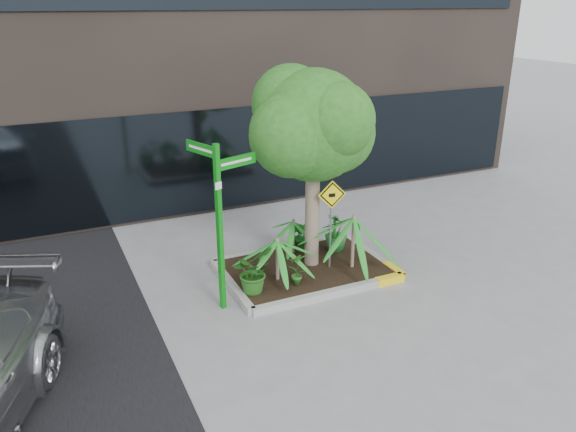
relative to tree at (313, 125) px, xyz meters
name	(u,v)px	position (x,y,z in m)	size (l,w,h in m)	color
ground	(303,281)	(-0.38, -0.41, -3.01)	(80.00, 80.00, 0.00)	gray
planter	(307,269)	(-0.15, -0.13, -2.91)	(3.35, 2.36, 0.15)	#9E9E99
tree	(313,125)	(0.00, 0.00, 0.00)	(2.75, 2.44, 4.12)	gray
palm_front	(354,218)	(0.67, -0.51, -1.79)	(1.28, 1.28, 1.42)	gray
palm_left	(277,241)	(-0.92, -0.37, -2.05)	(0.97, 0.97, 1.08)	gray
palm_back	(293,222)	(-0.11, 0.63, -2.16)	(0.85, 0.85, 0.94)	gray
shrub_a	(252,271)	(-1.53, -0.62, -2.45)	(0.73, 0.73, 0.82)	#235B1A
shrub_b	(336,232)	(0.77, 0.35, -2.44)	(0.47, 0.47, 0.83)	#227128
shrub_c	(297,268)	(-0.67, -0.73, -2.52)	(0.35, 0.35, 0.67)	#285E1D
shrub_d	(301,236)	(0.09, 0.64, -2.52)	(0.37, 0.37, 0.67)	#1E6B23
street_sign_post	(219,209)	(-2.11, -0.63, -1.13)	(1.08, 0.87, 3.04)	#0B8213
cattle_sign	(331,210)	(0.25, -0.35, -1.61)	(0.56, 0.11, 1.84)	slate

